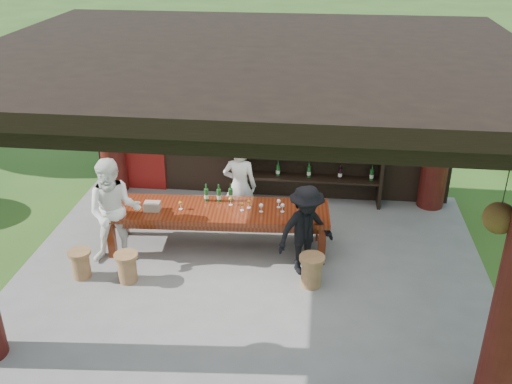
# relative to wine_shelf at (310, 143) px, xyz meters

# --- Properties ---
(ground) EXTENTS (90.00, 90.00, 0.00)m
(ground) POSITION_rel_wine_shelf_xyz_m (-0.78, -2.45, -1.23)
(ground) COLOR #2D5119
(ground) RESTS_ON ground
(pavilion) EXTENTS (7.50, 6.00, 3.60)m
(pavilion) POSITION_rel_wine_shelf_xyz_m (-0.80, -2.02, 0.90)
(pavilion) COLOR slate
(pavilion) RESTS_ON ground
(wine_shelf) EXTENTS (2.79, 0.42, 2.46)m
(wine_shelf) POSITION_rel_wine_shelf_xyz_m (0.00, 0.00, 0.00)
(wine_shelf) COLOR black
(wine_shelf) RESTS_ON ground
(tasting_table) EXTENTS (3.71, 1.16, 0.75)m
(tasting_table) POSITION_rel_wine_shelf_xyz_m (-1.44, -1.93, -0.59)
(tasting_table) COLOR #571A0C
(tasting_table) RESTS_ON ground
(stool_near_left) EXTENTS (0.37, 0.37, 0.48)m
(stool_near_left) POSITION_rel_wine_shelf_xyz_m (-2.66, -3.05, -0.98)
(stool_near_left) COLOR brown
(stool_near_left) RESTS_ON ground
(stool_near_right) EXTENTS (0.39, 0.39, 0.51)m
(stool_near_right) POSITION_rel_wine_shelf_xyz_m (0.15, -2.84, -0.96)
(stool_near_right) COLOR brown
(stool_near_right) RESTS_ON ground
(stool_far_left) EXTENTS (0.35, 0.35, 0.47)m
(stool_far_left) POSITION_rel_wine_shelf_xyz_m (-3.40, -3.04, -0.98)
(stool_far_left) COLOR brown
(stool_far_left) RESTS_ON ground
(host) EXTENTS (0.59, 0.39, 1.62)m
(host) POSITION_rel_wine_shelf_xyz_m (-1.18, -1.17, -0.42)
(host) COLOR silver
(host) RESTS_ON ground
(guest_woman) EXTENTS (0.99, 0.85, 1.77)m
(guest_woman) POSITION_rel_wine_shelf_xyz_m (-2.98, -2.48, -0.35)
(guest_woman) COLOR white
(guest_woman) RESTS_ON ground
(guest_man) EXTENTS (1.10, 0.98, 1.48)m
(guest_man) POSITION_rel_wine_shelf_xyz_m (0.03, -2.46, -0.49)
(guest_man) COLOR black
(guest_man) RESTS_ON ground
(table_bottles) EXTENTS (0.49, 0.13, 0.31)m
(table_bottles) POSITION_rel_wine_shelf_xyz_m (-1.47, -1.65, -0.33)
(table_bottles) COLOR #194C1E
(table_bottles) RESTS_ON tasting_table
(table_glasses) EXTENTS (1.73, 0.32, 0.15)m
(table_glasses) POSITION_rel_wine_shelf_xyz_m (-0.97, -1.89, -0.41)
(table_glasses) COLOR silver
(table_glasses) RESTS_ON tasting_table
(napkin_basket) EXTENTS (0.27, 0.20, 0.14)m
(napkin_basket) POSITION_rel_wine_shelf_xyz_m (-2.49, -2.11, -0.41)
(napkin_basket) COLOR #BF6672
(napkin_basket) RESTS_ON tasting_table
(shrubs) EXTENTS (14.79, 8.86, 1.36)m
(shrubs) POSITION_rel_wine_shelf_xyz_m (1.27, -1.77, -0.68)
(shrubs) COLOR #194C14
(shrubs) RESTS_ON ground
(trees) EXTENTS (21.03, 10.04, 4.80)m
(trees) POSITION_rel_wine_shelf_xyz_m (1.94, -1.25, 2.14)
(trees) COLOR #3F2819
(trees) RESTS_ON ground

